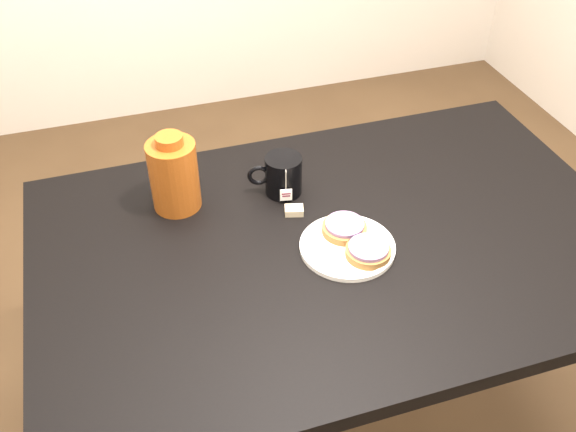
{
  "coord_description": "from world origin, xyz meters",
  "views": [
    {
      "loc": [
        -0.45,
        -1.03,
        1.75
      ],
      "look_at": [
        -0.11,
        0.04,
        0.81
      ],
      "focal_mm": 40.0,
      "sensor_mm": 36.0,
      "label": 1
    }
  ],
  "objects": [
    {
      "name": "bagel_package",
      "position": [
        -0.33,
        0.24,
        0.84
      ],
      "size": [
        0.15,
        0.15,
        0.2
      ],
      "rotation": [
        0.0,
        0.0,
        -0.29
      ],
      "color": "#6B2D0E",
      "rests_on": "table"
    },
    {
      "name": "table",
      "position": [
        0.0,
        0.0,
        0.67
      ],
      "size": [
        1.4,
        0.9,
        0.75
      ],
      "color": "black",
      "rests_on": "ground_plane"
    },
    {
      "name": "ground_plane",
      "position": [
        0.0,
        0.0,
        0.0
      ],
      "size": [
        4.0,
        4.0,
        0.0
      ],
      "primitive_type": "plane",
      "color": "brown"
    },
    {
      "name": "bagel_back",
      "position": [
        0.02,
        0.0,
        0.77
      ],
      "size": [
        0.13,
        0.13,
        0.03
      ],
      "color": "brown",
      "rests_on": "plate"
    },
    {
      "name": "bagel_front",
      "position": [
        0.04,
        -0.09,
        0.77
      ],
      "size": [
        0.14,
        0.14,
        0.03
      ],
      "color": "brown",
      "rests_on": "plate"
    },
    {
      "name": "plate",
      "position": [
        0.01,
        -0.04,
        0.76
      ],
      "size": [
        0.22,
        0.22,
        0.02
      ],
      "color": "white",
      "rests_on": "table"
    },
    {
      "name": "teabag_pouch",
      "position": [
        -0.07,
        0.12,
        0.76
      ],
      "size": [
        0.05,
        0.04,
        0.02
      ],
      "primitive_type": "cube",
      "rotation": [
        0.0,
        0.0,
        -0.26
      ],
      "color": "#C6B793",
      "rests_on": "table"
    },
    {
      "name": "mug",
      "position": [
        -0.07,
        0.21,
        0.8
      ],
      "size": [
        0.14,
        0.11,
        0.1
      ],
      "rotation": [
        0.0,
        0.0,
        -0.18
      ],
      "color": "black",
      "rests_on": "table"
    }
  ]
}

